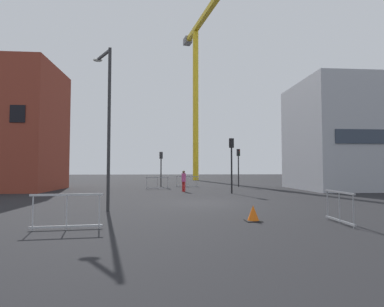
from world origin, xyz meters
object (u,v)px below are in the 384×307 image
Objects in this scene: streetlamp_tall at (107,115)px; traffic_light_island at (161,163)px; traffic_cone_on_verge at (253,214)px; traffic_light_near at (232,156)px; pedestrian_walking at (184,179)px; construction_crane at (196,79)px; traffic_light_verge at (238,161)px.

streetlamp_tall reaches higher than traffic_light_island.
traffic_light_near is at bearing 81.52° from traffic_cone_on_verge.
pedestrian_walking reaches higher than traffic_cone_on_verge.
streetlamp_tall is at bearing -130.43° from traffic_light_near.
pedestrian_walking is at bearing -97.80° from construction_crane.
construction_crane is 28.61m from traffic_light_near.
traffic_light_near is (7.44, 8.74, -1.49)m from streetlamp_tall.
traffic_light_near is 12.21m from traffic_cone_on_verge.
traffic_light_verge is (2.67, -17.36, -13.47)m from construction_crane.
traffic_light_island is at bearing 99.98° from traffic_cone_on_verge.
traffic_light_island is at bearing 172.17° from traffic_light_verge.
traffic_cone_on_verge is at bearing -101.86° from traffic_light_verge.
traffic_light_verge is 20.36m from traffic_cone_on_verge.
traffic_light_verge is at bearing 59.51° from streetlamp_tall.
traffic_light_near is 1.07× the size of traffic_light_verge.
streetlamp_tall is 19.46m from traffic_light_verge.
construction_crane is 44.77× the size of traffic_cone_on_verge.
streetlamp_tall is 1.88× the size of traffic_light_verge.
traffic_light_island is at bearing -107.59° from construction_crane.
traffic_cone_on_verge is (-1.49, -37.15, -15.79)m from construction_crane.
construction_crane reaches higher than traffic_light_near.
construction_crane is at bearing 82.20° from pedestrian_walking.
traffic_light_near is at bearing -106.73° from traffic_light_verge.
pedestrian_walking is at bearing 69.68° from streetlamp_tall.
traffic_cone_on_verge is (3.67, -20.87, -2.16)m from traffic_light_island.
traffic_light_verge is 2.27× the size of pedestrian_walking.
construction_crane is at bearing 78.12° from streetlamp_tall.
traffic_light_island reaches higher than pedestrian_walking.
traffic_light_verge reaches higher than traffic_cone_on_verge.
traffic_light_verge reaches higher than traffic_light_island.
traffic_light_near reaches higher than traffic_cone_on_verge.
streetlamp_tall is 12.92× the size of traffic_cone_on_verge.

